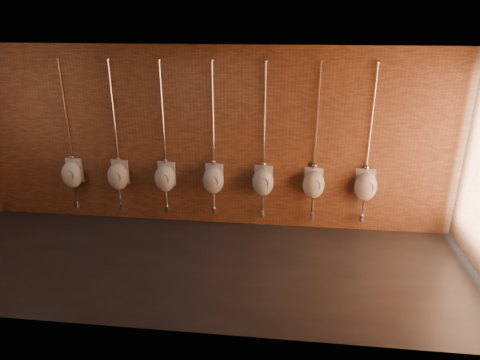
{
  "coord_description": "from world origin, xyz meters",
  "views": [
    {
      "loc": [
        1.31,
        -5.63,
        3.65
      ],
      "look_at": [
        0.57,
        0.9,
        1.1
      ],
      "focal_mm": 32.0,
      "sensor_mm": 36.0,
      "label": 1
    }
  ],
  "objects_px": {
    "urinal_3": "(213,179)",
    "urinal_5": "(314,183)",
    "urinal_1": "(118,175)",
    "urinal_0": "(72,174)",
    "urinal_4": "(263,181)",
    "urinal_2": "(165,177)",
    "urinal_6": "(366,186)"
  },
  "relations": [
    {
      "from": "urinal_2",
      "to": "urinal_1",
      "type": "bearing_deg",
      "value": 180.0
    },
    {
      "from": "urinal_2",
      "to": "urinal_5",
      "type": "relative_size",
      "value": 1.0
    },
    {
      "from": "urinal_0",
      "to": "urinal_6",
      "type": "relative_size",
      "value": 1.0
    },
    {
      "from": "urinal_1",
      "to": "urinal_3",
      "type": "height_order",
      "value": "same"
    },
    {
      "from": "urinal_0",
      "to": "urinal_4",
      "type": "height_order",
      "value": "same"
    },
    {
      "from": "urinal_2",
      "to": "urinal_5",
      "type": "distance_m",
      "value": 2.64
    },
    {
      "from": "urinal_0",
      "to": "urinal_5",
      "type": "height_order",
      "value": "same"
    },
    {
      "from": "urinal_3",
      "to": "urinal_5",
      "type": "distance_m",
      "value": 1.76
    },
    {
      "from": "urinal_0",
      "to": "urinal_4",
      "type": "distance_m",
      "value": 3.53
    },
    {
      "from": "urinal_1",
      "to": "urinal_5",
      "type": "relative_size",
      "value": 1.0
    },
    {
      "from": "urinal_0",
      "to": "urinal_1",
      "type": "xyz_separation_m",
      "value": [
        0.88,
        0.0,
        0.0
      ]
    },
    {
      "from": "urinal_4",
      "to": "urinal_5",
      "type": "relative_size",
      "value": 1.0
    },
    {
      "from": "urinal_5",
      "to": "urinal_4",
      "type": "bearing_deg",
      "value": 180.0
    },
    {
      "from": "urinal_1",
      "to": "urinal_3",
      "type": "bearing_deg",
      "value": 0.0
    },
    {
      "from": "urinal_2",
      "to": "urinal_3",
      "type": "bearing_deg",
      "value": 0.0
    },
    {
      "from": "urinal_3",
      "to": "urinal_0",
      "type": "bearing_deg",
      "value": 180.0
    },
    {
      "from": "urinal_2",
      "to": "urinal_6",
      "type": "bearing_deg",
      "value": 0.0
    },
    {
      "from": "urinal_6",
      "to": "urinal_0",
      "type": "bearing_deg",
      "value": 180.0
    },
    {
      "from": "urinal_0",
      "to": "urinal_5",
      "type": "xyz_separation_m",
      "value": [
        4.41,
        0.0,
        0.0
      ]
    },
    {
      "from": "urinal_3",
      "to": "urinal_2",
      "type": "bearing_deg",
      "value": 180.0
    },
    {
      "from": "urinal_2",
      "to": "urinal_6",
      "type": "distance_m",
      "value": 3.53
    },
    {
      "from": "urinal_2",
      "to": "urinal_4",
      "type": "relative_size",
      "value": 1.0
    },
    {
      "from": "urinal_0",
      "to": "urinal_1",
      "type": "distance_m",
      "value": 0.88
    },
    {
      "from": "urinal_0",
      "to": "urinal_3",
      "type": "relative_size",
      "value": 1.0
    },
    {
      "from": "urinal_0",
      "to": "urinal_3",
      "type": "height_order",
      "value": "same"
    },
    {
      "from": "urinal_1",
      "to": "urinal_5",
      "type": "xyz_separation_m",
      "value": [
        3.53,
        0.0,
        0.0
      ]
    },
    {
      "from": "urinal_0",
      "to": "urinal_3",
      "type": "distance_m",
      "value": 2.64
    },
    {
      "from": "urinal_3",
      "to": "urinal_4",
      "type": "xyz_separation_m",
      "value": [
        0.88,
        0.0,
        0.0
      ]
    },
    {
      "from": "urinal_5",
      "to": "urinal_3",
      "type": "bearing_deg",
      "value": 180.0
    },
    {
      "from": "urinal_2",
      "to": "urinal_3",
      "type": "xyz_separation_m",
      "value": [
        0.88,
        0.0,
        0.0
      ]
    },
    {
      "from": "urinal_5",
      "to": "urinal_2",
      "type": "bearing_deg",
      "value": 180.0
    },
    {
      "from": "urinal_0",
      "to": "urinal_2",
      "type": "distance_m",
      "value": 1.76
    }
  ]
}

